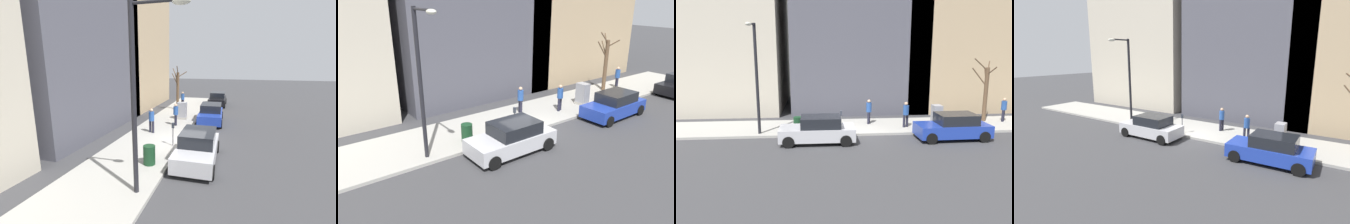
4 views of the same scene
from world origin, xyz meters
TOP-DOWN VIEW (x-y plane):
  - ground_plane at (0.00, 0.00)m, footprint 120.00×120.00m
  - sidewalk at (2.00, 0.00)m, footprint 4.00×36.00m
  - parked_car_blue at (-1.09, -5.70)m, footprint 2.01×4.24m
  - parked_car_silver at (-1.16, 2.16)m, footprint 1.94×4.21m
  - parking_meter at (0.45, 0.75)m, footprint 0.14×0.10m
  - utility_box at (1.30, -5.59)m, footprint 0.83×0.61m
  - streetlamp at (0.28, 5.70)m, footprint 1.97×0.32m
  - trash_bin at (0.90, 3.40)m, footprint 0.56×0.56m
  - pedestrian_midblock at (1.34, -3.54)m, footprint 0.36×0.38m
  - pedestrian_far_corner at (2.47, -1.29)m, footprint 0.39×0.36m
  - office_block_center at (10.85, -1.19)m, footprint 10.69×10.69m

SIDE VIEW (x-z plane):
  - ground_plane at x=0.00m, z-range 0.00..0.00m
  - sidewalk at x=2.00m, z-range 0.00..0.15m
  - trash_bin at x=0.90m, z-range 0.15..1.05m
  - parked_car_blue at x=-1.09m, z-range -0.02..1.50m
  - parked_car_silver at x=-1.16m, z-range -0.02..1.50m
  - utility_box at x=1.30m, z-range 0.13..1.56m
  - parking_meter at x=0.45m, z-range 0.30..1.65m
  - pedestrian_midblock at x=1.34m, z-range 0.26..1.92m
  - pedestrian_far_corner at x=2.47m, z-range 0.26..1.92m
  - streetlamp at x=0.28m, z-range 0.77..7.27m
  - office_block_center at x=10.85m, z-range 0.00..18.66m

